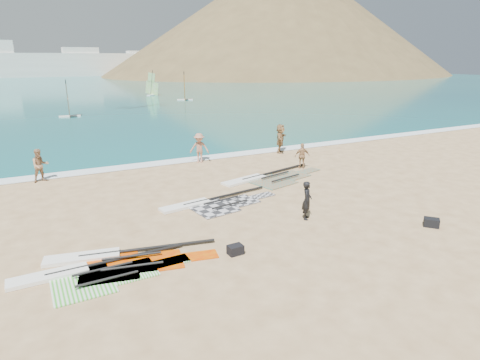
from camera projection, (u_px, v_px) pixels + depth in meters
name	position (u px, v px, depth m)	size (l,w,h in m)	color
ground	(291.00, 232.00, 15.10)	(300.00, 300.00, 0.00)	tan
sea	(57.00, 79.00, 127.42)	(300.00, 240.00, 0.06)	#0D5161
surf_line	(182.00, 161.00, 25.57)	(300.00, 1.20, 0.04)	white
far_town	(0.00, 64.00, 134.55)	(160.00, 8.00, 12.00)	white
headland_main	(284.00, 74.00, 162.89)	(143.00, 143.00, 45.00)	brown
headland_minor	(336.00, 72.00, 186.71)	(70.00, 70.00, 28.00)	brown
rig_grey	(212.00, 204.00, 17.92)	(5.58, 2.55, 0.20)	#2A2A2D
rig_green	(88.00, 275.00, 12.06)	(5.34, 2.11, 0.20)	green
rig_orange	(268.00, 178.00, 21.78)	(6.38, 3.29, 0.20)	#DE4D1A
rig_red	(117.00, 260.00, 12.94)	(5.56, 2.71, 0.20)	red
gear_bag_near	(235.00, 250.00, 13.39)	(0.50, 0.36, 0.32)	black
gear_bag_far	(431.00, 222.00, 15.59)	(0.56, 0.39, 0.33)	black
person_wetsuit	(307.00, 200.00, 16.17)	(0.58, 0.38, 1.59)	black
beachgoer_left	(40.00, 165.00, 21.09)	(0.86, 0.67, 1.77)	#A07753
beachgoer_mid	(199.00, 148.00, 25.01)	(1.20, 0.69, 1.85)	#AA715A
beachgoer_back	(302.00, 156.00, 23.69)	(0.89, 0.37, 1.52)	#A97B4F
beachgoer_right	(280.00, 138.00, 27.61)	(1.85, 0.59, 1.99)	#9D7548
windsurfer_left	(68.00, 106.00, 44.38)	(2.29, 2.76, 4.12)	white
windsurfer_centre	(185.00, 92.00, 62.19)	(2.51, 2.83, 4.41)	white
windsurfer_right	(152.00, 88.00, 70.23)	(2.30, 2.33, 4.36)	white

